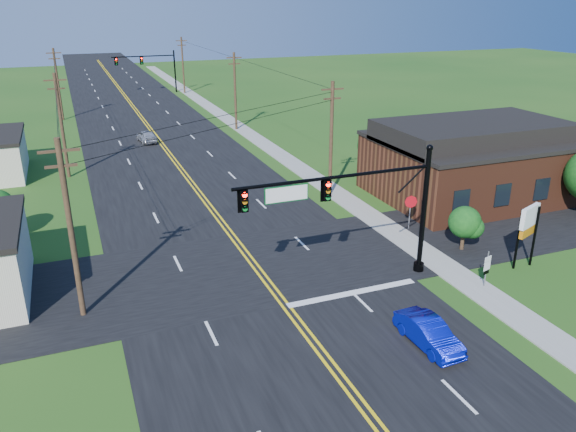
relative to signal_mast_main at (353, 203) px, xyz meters
name	(u,v)px	position (x,y,z in m)	size (l,w,h in m)	color
ground	(345,391)	(-4.34, -8.00, -4.75)	(260.00, 260.00, 0.00)	#1D4915
road_main	(151,133)	(-4.34, 42.00, -4.73)	(16.00, 220.00, 0.04)	black
road_cross	(252,267)	(-4.34, 4.00, -4.73)	(70.00, 10.00, 0.04)	black
sidewalk	(264,144)	(6.16, 32.00, -4.71)	(2.00, 160.00, 0.08)	gray
signal_mast_main	(353,203)	(0.00, 0.00, 0.00)	(11.30, 0.60, 7.48)	black
signal_mast_far	(148,65)	(0.10, 72.00, -0.20)	(10.98, 0.60, 7.48)	black
brick_building	(469,167)	(15.66, 10.00, -2.40)	(14.20, 11.20, 4.70)	#532717
utility_pole_left_a	(70,227)	(-13.84, 2.00, -0.03)	(1.80, 0.28, 9.00)	#312316
utility_pole_left_b	(61,124)	(-13.84, 27.00, -0.03)	(1.80, 0.28, 9.00)	#312316
utility_pole_left_c	(58,83)	(-13.84, 54.00, -0.03)	(1.80, 0.28, 9.00)	#312316
utility_pole_right_a	(331,137)	(5.46, 14.00, -0.03)	(1.80, 0.28, 9.00)	#312316
utility_pole_right_b	(235,90)	(5.46, 40.00, -0.03)	(1.80, 0.28, 9.00)	#312316
utility_pole_right_c	(183,64)	(5.46, 70.00, -0.03)	(1.80, 0.28, 9.00)	#312316
tree_right_back	(374,145)	(11.66, 18.00, -2.15)	(3.00, 3.00, 4.10)	#312316
shrub_corner	(465,222)	(8.66, 1.50, -2.90)	(2.00, 2.00, 2.86)	#312316
blue_car	(429,334)	(0.57, -6.55, -4.12)	(1.33, 3.82, 1.26)	#0712AA
distant_car	(147,137)	(-5.52, 37.41, -4.09)	(1.56, 3.87, 1.32)	#ACABB0
route_sign	(487,267)	(6.66, -3.03, -3.49)	(0.53, 0.17, 2.16)	slate
stop_sign	(411,205)	(7.44, 5.60, -3.01)	(0.84, 0.29, 2.42)	slate
pylon_sign	(529,223)	(10.43, -1.78, -1.99)	(1.80, 0.93, 3.78)	black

